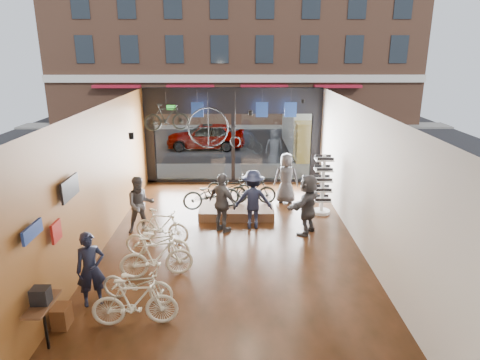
{
  "coord_description": "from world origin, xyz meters",
  "views": [
    {
      "loc": [
        0.17,
        -10.83,
        5.22
      ],
      "look_at": [
        0.25,
        1.4,
        1.47
      ],
      "focal_mm": 32.0,
      "sensor_mm": 36.0,
      "label": 1
    }
  ],
  "objects_px": {
    "street_car": "(206,136)",
    "penny_farthing": "(217,129)",
    "floor_bike_1": "(135,302)",
    "customer_0": "(91,269)",
    "box_truck": "(313,126)",
    "display_bike_right": "(229,186)",
    "customer_5": "(307,204)",
    "floor_bike_4": "(157,241)",
    "display_platform": "(236,208)",
    "floor_bike_2": "(137,283)",
    "sunglasses_rack": "(323,185)",
    "display_bike_mid": "(253,190)",
    "customer_1": "(140,205)",
    "display_bike_left": "(211,194)",
    "customer_2": "(222,203)",
    "hung_bike": "(167,117)",
    "floor_bike_3": "(157,257)",
    "customer_4": "(286,178)",
    "floor_bike_5": "(162,226)",
    "customer_3": "(253,200)"
  },
  "relations": [
    {
      "from": "floor_bike_1",
      "to": "customer_4",
      "type": "xyz_separation_m",
      "value": [
        3.72,
        7.05,
        0.39
      ]
    },
    {
      "from": "display_platform",
      "to": "floor_bike_4",
      "type": "bearing_deg",
      "value": -122.35
    },
    {
      "from": "customer_2",
      "to": "sunglasses_rack",
      "type": "xyz_separation_m",
      "value": [
        3.22,
        1.45,
        0.09
      ]
    },
    {
      "from": "floor_bike_4",
      "to": "sunglasses_rack",
      "type": "relative_size",
      "value": 0.91
    },
    {
      "from": "floor_bike_2",
      "to": "customer_2",
      "type": "xyz_separation_m",
      "value": [
        1.71,
        3.7,
        0.47
      ]
    },
    {
      "from": "floor_bike_4",
      "to": "floor_bike_5",
      "type": "relative_size",
      "value": 1.11
    },
    {
      "from": "display_bike_left",
      "to": "penny_farthing",
      "type": "height_order",
      "value": "penny_farthing"
    },
    {
      "from": "floor_bike_1",
      "to": "customer_0",
      "type": "xyz_separation_m",
      "value": [
        -1.07,
        0.75,
        0.31
      ]
    },
    {
      "from": "floor_bike_1",
      "to": "customer_0",
      "type": "height_order",
      "value": "customer_0"
    },
    {
      "from": "box_truck",
      "to": "display_bike_right",
      "type": "distance_m",
      "value": 8.94
    },
    {
      "from": "floor_bike_1",
      "to": "hung_bike",
      "type": "height_order",
      "value": "hung_bike"
    },
    {
      "from": "floor_bike_3",
      "to": "customer_4",
      "type": "relative_size",
      "value": 0.97
    },
    {
      "from": "customer_3",
      "to": "customer_4",
      "type": "bearing_deg",
      "value": -119.54
    },
    {
      "from": "display_platform",
      "to": "customer_0",
      "type": "bearing_deg",
      "value": -119.86
    },
    {
      "from": "floor_bike_2",
      "to": "customer_4",
      "type": "bearing_deg",
      "value": -18.72
    },
    {
      "from": "display_platform",
      "to": "penny_farthing",
      "type": "relative_size",
      "value": 1.32
    },
    {
      "from": "street_car",
      "to": "customer_5",
      "type": "height_order",
      "value": "customer_5"
    },
    {
      "from": "street_car",
      "to": "penny_farthing",
      "type": "bearing_deg",
      "value": 7.19
    },
    {
      "from": "street_car",
      "to": "display_bike_left",
      "type": "height_order",
      "value": "street_car"
    },
    {
      "from": "floor_bike_4",
      "to": "display_bike_right",
      "type": "relative_size",
      "value": 1.16
    },
    {
      "from": "customer_0",
      "to": "display_bike_left",
      "type": "bearing_deg",
      "value": 40.61
    },
    {
      "from": "display_bike_right",
      "to": "customer_1",
      "type": "bearing_deg",
      "value": 143.12
    },
    {
      "from": "display_platform",
      "to": "display_bike_mid",
      "type": "bearing_deg",
      "value": 6.64
    },
    {
      "from": "floor_bike_1",
      "to": "floor_bike_5",
      "type": "relative_size",
      "value": 1.04
    },
    {
      "from": "floor_bike_2",
      "to": "penny_farthing",
      "type": "height_order",
      "value": "penny_farthing"
    },
    {
      "from": "floor_bike_2",
      "to": "customer_3",
      "type": "distance_m",
      "value": 4.78
    },
    {
      "from": "floor_bike_5",
      "to": "display_platform",
      "type": "distance_m",
      "value": 3.08
    },
    {
      "from": "floor_bike_1",
      "to": "customer_5",
      "type": "xyz_separation_m",
      "value": [
        4.04,
        4.38,
        0.4
      ]
    },
    {
      "from": "street_car",
      "to": "customer_3",
      "type": "height_order",
      "value": "customer_3"
    },
    {
      "from": "customer_1",
      "to": "customer_2",
      "type": "distance_m",
      "value": 2.41
    },
    {
      "from": "customer_1",
      "to": "display_bike_mid",
      "type": "bearing_deg",
      "value": 4.39
    },
    {
      "from": "floor_bike_4",
      "to": "display_platform",
      "type": "distance_m",
      "value": 3.83
    },
    {
      "from": "floor_bike_4",
      "to": "customer_4",
      "type": "relative_size",
      "value": 1.01
    },
    {
      "from": "display_bike_right",
      "to": "customer_2",
      "type": "relative_size",
      "value": 0.86
    },
    {
      "from": "floor_bike_3",
      "to": "display_bike_right",
      "type": "bearing_deg",
      "value": -30.44
    },
    {
      "from": "penny_farthing",
      "to": "street_car",
      "type": "bearing_deg",
      "value": 97.19
    },
    {
      "from": "display_bike_left",
      "to": "hung_bike",
      "type": "bearing_deg",
      "value": 23.78
    },
    {
      "from": "street_car",
      "to": "customer_0",
      "type": "height_order",
      "value": "customer_0"
    },
    {
      "from": "customer_1",
      "to": "sunglasses_rack",
      "type": "height_order",
      "value": "sunglasses_rack"
    },
    {
      "from": "customer_0",
      "to": "sunglasses_rack",
      "type": "bearing_deg",
      "value": 16.78
    },
    {
      "from": "floor_bike_2",
      "to": "street_car",
      "type": "bearing_deg",
      "value": 11.39
    },
    {
      "from": "penny_farthing",
      "to": "hung_bike",
      "type": "xyz_separation_m",
      "value": [
        -1.76,
        -0.03,
        0.43
      ]
    },
    {
      "from": "display_bike_left",
      "to": "sunglasses_rack",
      "type": "distance_m",
      "value": 3.64
    },
    {
      "from": "floor_bike_1",
      "to": "display_bike_left",
      "type": "xyz_separation_m",
      "value": [
        1.17,
        5.68,
        0.28
      ]
    },
    {
      "from": "street_car",
      "to": "display_bike_right",
      "type": "relative_size",
      "value": 2.72
    },
    {
      "from": "box_truck",
      "to": "customer_4",
      "type": "relative_size",
      "value": 4.03
    },
    {
      "from": "display_bike_mid",
      "to": "customer_5",
      "type": "distance_m",
      "value": 2.32
    },
    {
      "from": "floor_bike_3",
      "to": "display_bike_right",
      "type": "relative_size",
      "value": 1.11
    },
    {
      "from": "floor_bike_5",
      "to": "display_platform",
      "type": "bearing_deg",
      "value": -27.4
    },
    {
      "from": "customer_5",
      "to": "penny_farthing",
      "type": "bearing_deg",
      "value": -106.52
    }
  ]
}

